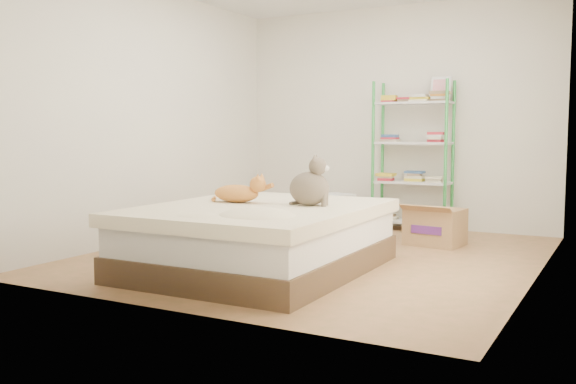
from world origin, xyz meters
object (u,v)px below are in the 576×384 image
Objects in this scene: cardboard_box at (435,226)px; bed at (260,238)px; orange_cat at (236,191)px; grey_cat at (309,181)px; shelf_unit at (413,154)px; white_bin at (337,210)px.

bed is at bearing -109.28° from cardboard_box.
grey_cat reaches higher than orange_cat.
grey_cat is 0.69× the size of cardboard_box.
cardboard_box is at bearing 62.57° from bed.
shelf_unit is 3.03× the size of cardboard_box.
white_bin is (-0.42, 2.47, -0.06)m from bed.
shelf_unit reaches higher than cardboard_box.
shelf_unit is (0.08, 2.49, 0.14)m from grey_cat.
bed is 0.48m from orange_cat.
orange_cat is 0.82× the size of cardboard_box.
grey_cat is at bearing 27.42° from bed.
bed is 2.50m from white_bin.
white_bin is (-1.36, 0.63, 0.02)m from cardboard_box.
grey_cat is at bearing -91.86° from shelf_unit.
orange_cat is 0.27× the size of shelf_unit.
grey_cat reaches higher than cardboard_box.
shelf_unit is at bearing 128.46° from cardboard_box.
shelf_unit is 1.11m from white_bin.
orange_cat is (-0.29, 0.11, 0.36)m from bed.
grey_cat is 2.46m from white_bin.
cardboard_box is (0.58, 1.65, -0.54)m from grey_cat.
orange_cat reaches higher than cardboard_box.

